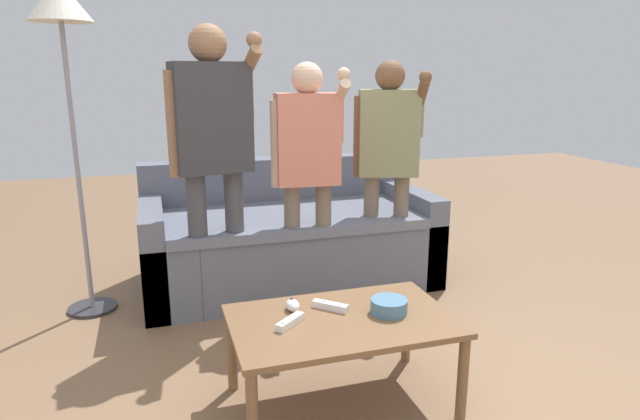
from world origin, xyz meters
TOP-DOWN VIEW (x-y plane):
  - ground_plane at (0.00, 0.00)m, footprint 12.00×12.00m
  - couch at (-0.07, 1.49)m, footprint 1.87×0.95m
  - coffee_table at (-0.21, 0.01)m, footprint 0.91×0.57m
  - snack_bowl at (0.00, -0.00)m, footprint 0.15×0.15m
  - game_remote_nunchuk at (-0.38, 0.14)m, footprint 0.06×0.09m
  - floor_lamp at (-1.31, 1.36)m, footprint 0.33×0.33m
  - player_left at (-0.58, 1.06)m, footprint 0.50×0.32m
  - player_center at (-0.05, 1.05)m, footprint 0.42×0.31m
  - player_right at (0.49, 1.13)m, footprint 0.42×0.39m
  - game_remote_wand_near at (-0.42, 0.01)m, footprint 0.14×0.13m
  - game_remote_wand_far at (-0.22, 0.10)m, footprint 0.14×0.14m

SIDE VIEW (x-z plane):
  - ground_plane at x=0.00m, z-range 0.00..0.00m
  - couch at x=-0.07m, z-range -0.11..0.68m
  - coffee_table at x=-0.21m, z-range 0.15..0.55m
  - game_remote_wand_far at x=-0.22m, z-range 0.40..0.43m
  - game_remote_wand_near at x=-0.42m, z-range 0.40..0.43m
  - game_remote_nunchuk at x=-0.38m, z-range 0.39..0.45m
  - snack_bowl at x=0.00m, z-range 0.40..0.46m
  - player_center at x=-0.05m, z-range 0.19..1.62m
  - player_right at x=0.49m, z-range 0.19..1.64m
  - player_left at x=-0.58m, z-range 0.21..1.83m
  - floor_lamp at x=-1.31m, z-range 0.67..2.53m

